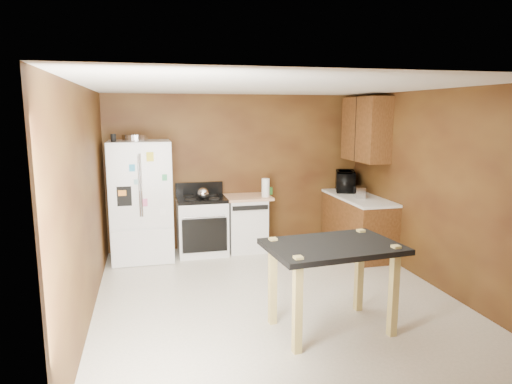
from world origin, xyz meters
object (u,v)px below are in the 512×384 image
object	(u,v)px
toaster	(359,192)
microwave	(345,182)
pen_cup	(113,138)
paper_towel	(266,188)
dishwasher	(246,223)
refrigerator	(141,201)
roasting_pan	(135,138)
island	(332,257)
green_canister	(269,191)
kettle	(203,193)
gas_range	(202,225)

from	to	relation	value
toaster	microwave	distance (m)	0.62
pen_cup	microwave	size ratio (longest dim) A/B	0.20
pen_cup	paper_towel	size ratio (longest dim) A/B	0.38
paper_towel	dishwasher	world-z (taller)	paper_towel
toaster	refrigerator	xyz separation A→B (m)	(-3.31, 0.51, -0.09)
roasting_pan	pen_cup	bearing A→B (deg)	-154.31
island	toaster	bearing A→B (deg)	58.47
roasting_pan	toaster	distance (m)	3.51
dishwasher	island	world-z (taller)	island
toaster	microwave	size ratio (longest dim) A/B	0.43
roasting_pan	pen_cup	world-z (taller)	pen_cup
roasting_pan	pen_cup	distance (m)	0.33
roasting_pan	green_canister	bearing A→B (deg)	3.74
microwave	refrigerator	world-z (taller)	refrigerator
pen_cup	refrigerator	bearing A→B (deg)	20.89
pen_cup	green_canister	distance (m)	2.56
roasting_pan	pen_cup	size ratio (longest dim) A/B	3.37
microwave	refrigerator	distance (m)	3.35
pen_cup	roasting_pan	bearing A→B (deg)	25.69
pen_cup	paper_towel	distance (m)	2.41
refrigerator	island	size ratio (longest dim) A/B	1.30
kettle	gas_range	bearing A→B (deg)	95.17
pen_cup	kettle	distance (m)	1.54
refrigerator	gas_range	distance (m)	1.01
roasting_pan	island	world-z (taller)	roasting_pan
kettle	gas_range	distance (m)	0.54
pen_cup	microwave	bearing A→B (deg)	3.68
pen_cup	refrigerator	world-z (taller)	pen_cup
pen_cup	toaster	world-z (taller)	pen_cup
gas_range	kettle	bearing A→B (deg)	-84.83
paper_towel	gas_range	world-z (taller)	paper_towel
green_canister	roasting_pan	bearing A→B (deg)	-176.26
paper_towel	dishwasher	bearing A→B (deg)	155.35
gas_range	paper_towel	bearing A→B (deg)	-6.10
pen_cup	island	distance (m)	3.67
kettle	microwave	world-z (taller)	microwave
paper_towel	refrigerator	distance (m)	1.92
roasting_pan	kettle	world-z (taller)	roasting_pan
roasting_pan	pen_cup	xyz separation A→B (m)	(-0.29, -0.14, 0.01)
roasting_pan	island	distance (m)	3.60
kettle	microwave	bearing A→B (deg)	4.02
kettle	refrigerator	xyz separation A→B (m)	(-0.92, 0.07, -0.09)
paper_towel	gas_range	xyz separation A→B (m)	(-1.01, 0.11, -0.57)
gas_range	island	world-z (taller)	gas_range
green_canister	toaster	distance (m)	1.44
dishwasher	kettle	bearing A→B (deg)	-168.04
microwave	roasting_pan	bearing A→B (deg)	112.10
roasting_pan	island	size ratio (longest dim) A/B	0.27
paper_towel	island	xyz separation A→B (m)	(-0.03, -2.78, -0.26)
paper_towel	toaster	distance (m)	1.47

